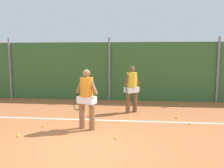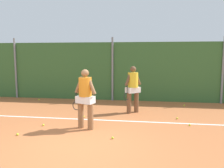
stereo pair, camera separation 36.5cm
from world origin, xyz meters
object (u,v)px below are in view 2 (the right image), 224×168
at_px(tennis_ball_0, 17,134).
at_px(tennis_ball_4, 184,105).
at_px(tennis_ball_11, 113,138).
at_px(tennis_ball_6, 81,108).
at_px(tennis_ball_2, 190,125).
at_px(tennis_ball_7, 89,101).
at_px(tennis_ball_9, 177,118).
at_px(tennis_ball_5, 84,117).
at_px(tennis_ball_8, 43,125).
at_px(player_foreground_near, 85,96).
at_px(tennis_ball_1, 39,99).
at_px(player_midcourt, 133,87).

xyz_separation_m(tennis_ball_0, tennis_ball_4, (5.30, 4.65, 0.00)).
bearing_deg(tennis_ball_11, tennis_ball_6, 119.27).
height_order(tennis_ball_0, tennis_ball_6, same).
xyz_separation_m(tennis_ball_2, tennis_ball_7, (-4.15, 3.32, 0.00)).
relative_size(tennis_ball_6, tennis_ball_11, 1.00).
relative_size(tennis_ball_9, tennis_ball_11, 1.00).
distance_m(tennis_ball_5, tennis_ball_6, 1.38).
relative_size(tennis_ball_2, tennis_ball_7, 1.00).
bearing_deg(tennis_ball_5, tennis_ball_6, 110.92).
bearing_deg(tennis_ball_4, tennis_ball_11, -119.67).
distance_m(tennis_ball_6, tennis_ball_11, 3.78).
bearing_deg(tennis_ball_4, tennis_ball_8, -143.30).
distance_m(tennis_ball_4, tennis_ball_6, 4.59).
bearing_deg(tennis_ball_7, player_foreground_near, -77.66).
bearing_deg(tennis_ball_4, tennis_ball_7, 175.64).
xyz_separation_m(player_foreground_near, tennis_ball_4, (3.53, 3.75, -1.01)).
distance_m(tennis_ball_1, tennis_ball_8, 4.54).
xyz_separation_m(tennis_ball_0, tennis_ball_11, (2.73, 0.13, 0.00)).
bearing_deg(player_midcourt, tennis_ball_7, -80.16).
bearing_deg(tennis_ball_5, tennis_ball_11, -56.00).
relative_size(tennis_ball_2, tennis_ball_5, 1.00).
height_order(tennis_ball_1, tennis_ball_9, same).
distance_m(tennis_ball_4, tennis_ball_8, 6.18).
height_order(tennis_ball_4, tennis_ball_6, same).
relative_size(player_midcourt, tennis_ball_7, 27.90).
height_order(tennis_ball_1, tennis_ball_7, same).
xyz_separation_m(tennis_ball_6, tennis_ball_11, (1.85, -3.29, 0.00)).
bearing_deg(player_midcourt, tennis_ball_1, -61.24).
bearing_deg(tennis_ball_4, player_midcourt, -145.41).
relative_size(player_midcourt, tennis_ball_6, 27.90).
bearing_deg(tennis_ball_0, tennis_ball_1, 109.21).
distance_m(tennis_ball_4, tennis_ball_5, 4.66).
height_order(tennis_ball_2, tennis_ball_7, same).
relative_size(tennis_ball_7, tennis_ball_9, 1.00).
relative_size(tennis_ball_1, tennis_ball_8, 1.00).
bearing_deg(tennis_ball_1, player_foreground_near, -49.39).
xyz_separation_m(player_midcourt, tennis_ball_1, (-4.83, 1.87, -1.00)).
relative_size(player_midcourt, tennis_ball_0, 27.90).
distance_m(tennis_ball_2, tennis_ball_11, 2.76).
height_order(tennis_ball_1, tennis_ball_2, same).
height_order(tennis_ball_6, tennis_ball_11, same).
xyz_separation_m(tennis_ball_6, tennis_ball_8, (-0.54, -2.47, 0.00)).
distance_m(tennis_ball_4, tennis_ball_9, 2.30).
xyz_separation_m(tennis_ball_6, tennis_ball_7, (-0.01, 1.56, 0.00)).
relative_size(player_foreground_near, tennis_ball_2, 28.06).
bearing_deg(tennis_ball_0, player_midcourt, 45.30).
xyz_separation_m(tennis_ball_1, tennis_ball_6, (2.62, -1.56, 0.00)).
bearing_deg(tennis_ball_0, tennis_ball_11, 2.72).
relative_size(tennis_ball_4, tennis_ball_6, 1.00).
xyz_separation_m(tennis_ball_2, tennis_ball_11, (-2.30, -1.53, 0.00)).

